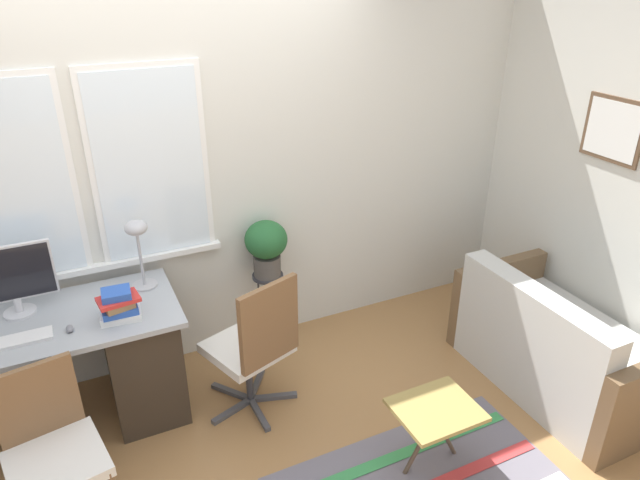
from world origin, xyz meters
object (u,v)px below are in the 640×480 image
mouse (70,329)px  office_chair_swivel (255,345)px  monitor (11,278)px  book_stack (119,306)px  desk_chair_wooden (52,449)px  couch_loveseat (557,349)px  potted_plant (266,245)px  desk_lamp (137,238)px  folding_stool (436,413)px  plant_stand (268,285)px  keyboard (12,341)px

mouse → office_chair_swivel: size_ratio=0.07×
monitor → book_stack: (0.50, -0.30, -0.14)m
desk_chair_wooden → book_stack: bearing=39.8°
monitor → couch_loveseat: (3.04, -1.11, -0.70)m
desk_chair_wooden → potted_plant: potted_plant is taller
desk_lamp → couch_loveseat: (2.35, -1.11, -0.80)m
monitor → potted_plant: monitor is taller
potted_plant → folding_stool: (0.40, -1.43, -0.44)m
desk_chair_wooden → desk_lamp: bearing=43.0°
folding_stool → book_stack: bearing=143.9°
book_stack → plant_stand: size_ratio=0.40×
desk_lamp → desk_chair_wooden: (-0.62, -0.83, -0.62)m
mouse → plant_stand: 1.37m
book_stack → potted_plant: potted_plant is taller
office_chair_swivel → plant_stand: 0.68m
couch_loveseat → monitor: bearing=70.0°
desk_chair_wooden → plant_stand: (1.44, 0.93, 0.04)m
mouse → book_stack: (0.26, 0.01, 0.07)m
monitor → desk_chair_wooden: 0.98m
monitor → office_chair_swivel: bearing=-22.6°
mouse → office_chair_swivel: 1.02m
desk_lamp → plant_stand: 1.02m
desk_chair_wooden → potted_plant: 1.75m
desk_chair_wooden → keyboard: bearing=91.3°
desk_chair_wooden → plant_stand: bearing=22.3°
desk_lamp → book_stack: (-0.18, -0.31, -0.24)m
desk_lamp → book_stack: 0.43m
desk_lamp → book_stack: desk_lamp is taller
couch_loveseat → folding_stool: bearing=101.2°
mouse → office_chair_swivel: (0.96, -0.19, -0.28)m
keyboard → desk_lamp: desk_lamp is taller
keyboard → book_stack: 0.55m
potted_plant → couch_loveseat: bearing=-38.5°
desk_lamp → desk_chair_wooden: 1.20m
plant_stand → folding_stool: plant_stand is taller
office_chair_swivel → folding_stool: (0.72, -0.83, -0.11)m
book_stack → couch_loveseat: book_stack is taller
desk_chair_wooden → folding_stool: 1.92m
book_stack → folding_stool: 1.81m
desk_lamp → office_chair_swivel: desk_lamp is taller
mouse → book_stack: 0.27m
mouse → monitor: bearing=128.1°
monitor → potted_plant: size_ratio=1.12×
keyboard → plant_stand: 1.62m
keyboard → desk_chair_wooden: desk_chair_wooden is taller
keyboard → office_chair_swivel: (1.24, -0.21, -0.28)m
monitor → folding_stool: size_ratio=1.03×
office_chair_swivel → potted_plant: size_ratio=2.36×
desk_lamp → couch_loveseat: bearing=-25.4°
keyboard → potted_plant: bearing=14.3°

